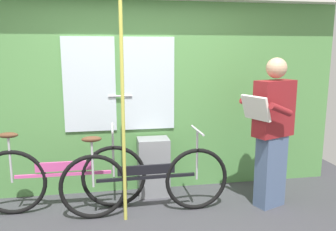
% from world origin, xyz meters
% --- Properties ---
extents(train_door_wall, '(5.07, 0.28, 2.33)m').
position_xyz_m(train_door_wall, '(-0.01, 1.14, 1.22)').
color(train_door_wall, '#56934C').
rests_on(train_door_wall, ground_plane).
extents(bicycle_near_door, '(1.79, 0.44, 0.90)m').
position_xyz_m(bicycle_near_door, '(0.02, 0.43, 0.37)').
color(bicycle_near_door, black).
rests_on(bicycle_near_door, ground_plane).
extents(bicycle_leaning_behind, '(1.77, 0.44, 0.92)m').
position_xyz_m(bicycle_leaning_behind, '(-0.84, 0.66, 0.38)').
color(bicycle_leaning_behind, black).
rests_on(bicycle_leaning_behind, ground_plane).
extents(passenger_reading_newspaper, '(0.62, 0.56, 1.65)m').
position_xyz_m(passenger_reading_newspaper, '(1.40, 0.39, 0.87)').
color(passenger_reading_newspaper, slate).
rests_on(passenger_reading_newspaper, ground_plane).
extents(trash_bin_by_wall, '(0.37, 0.28, 0.70)m').
position_xyz_m(trash_bin_by_wall, '(0.17, 0.93, 0.35)').
color(trash_bin_by_wall, gray).
rests_on(trash_bin_by_wall, ground_plane).
extents(handrail_pole, '(0.04, 0.04, 2.29)m').
position_xyz_m(handrail_pole, '(-0.20, 0.34, 1.14)').
color(handrail_pole, '#C6C14C').
rests_on(handrail_pole, ground_plane).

